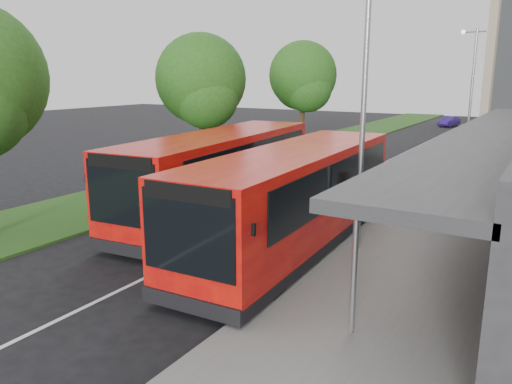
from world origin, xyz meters
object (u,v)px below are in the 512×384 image
tree_mid (202,85)px  lamp_post_near (361,98)px  bus_main (295,199)px  bollard (480,160)px  bus_second (220,174)px  lamp_post_far (471,86)px  car_near (470,128)px  tree_far (303,80)px  litter_bin (454,194)px  car_far (449,121)px

tree_mid → lamp_post_near: lamp_post_near is taller
bus_main → bollard: bearing=77.5°
bus_second → lamp_post_far: bearing=67.1°
car_near → bus_main: bearing=-83.2°
tree_far → bus_main: bearing=-64.5°
bus_second → car_near: (3.89, 34.63, -1.05)m
lamp_post_near → bus_second: 6.78m
lamp_post_near → bollard: bearing=85.3°
tree_far → bollard: (12.50, -2.25, -4.44)m
bus_main → litter_bin: bearing=63.9°
tree_far → car_near: 19.63m
litter_bin → car_far: car_far is taller
lamp_post_far → litter_bin: lamp_post_far is taller
tree_mid → bus_second: size_ratio=0.65×
car_far → bus_second: bearing=-78.4°
tree_far → car_far: size_ratio=2.36×
tree_far → car_far: tree_far is taller
lamp_post_near → lamp_post_far: same height
lamp_post_far → bus_second: 19.90m
lamp_post_far → car_near: 16.53m
bus_main → lamp_post_near: bearing=18.6°
tree_mid → litter_bin: 13.47m
bus_main → bus_second: size_ratio=0.98×
lamp_post_far → litter_bin: (1.66, -12.93, -4.11)m
tree_far → tree_mid: bearing=-90.0°
car_near → car_far: car_near is taller
car_far → lamp_post_near: bearing=-70.5°
lamp_post_near → litter_bin: lamp_post_near is taller
tree_mid → car_near: 30.52m
lamp_post_far → car_near: size_ratio=2.28×
tree_mid → tree_far: tree_far is taller
lamp_post_far → lamp_post_near: bearing=-90.0°
tree_far → litter_bin: size_ratio=8.43×
lamp_post_far → bus_second: (-5.91, -18.76, -3.07)m
lamp_post_far → bus_second: lamp_post_far is taller
bus_second → car_near: 34.86m
lamp_post_near → bus_main: size_ratio=0.71×
car_near → car_far: size_ratio=1.06×
tree_far → bus_main: size_ratio=0.69×
bollard → car_far: bearing=104.1°
car_near → car_far: bearing=120.8°
tree_far → lamp_post_far: (11.13, 0.95, -0.31)m
tree_mid → bus_second: tree_mid is taller
bollard → bus_second: bearing=-115.1°
lamp_post_near → lamp_post_far: 20.00m
litter_bin → car_near: size_ratio=0.26×
tree_far → bollard: 13.45m
tree_mid → bus_main: (9.39, -7.72, -3.22)m
tree_mid → litter_bin: (12.79, 0.02, -4.23)m
lamp_post_far → bollard: (1.37, -3.20, -4.13)m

